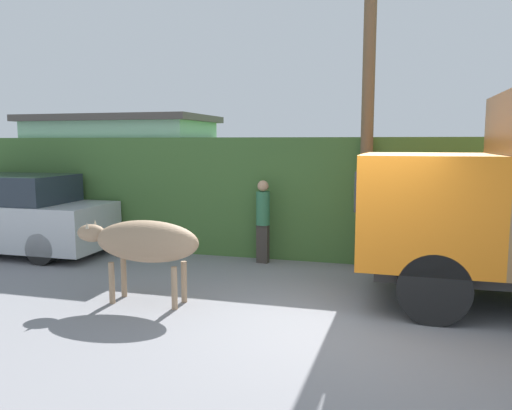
{
  "coord_description": "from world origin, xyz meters",
  "views": [
    {
      "loc": [
        0.55,
        -6.76,
        2.5
      ],
      "look_at": [
        -1.51,
        0.69,
        1.52
      ],
      "focal_mm": 35.0,
      "sensor_mm": 36.0,
      "label": 1
    }
  ],
  "objects_px": {
    "utility_pole": "(368,97)",
    "brown_cow": "(144,242)",
    "pedestrian_on_hill": "(263,216)",
    "parked_suv": "(10,216)"
  },
  "relations": [
    {
      "from": "utility_pole",
      "to": "brown_cow",
      "type": "bearing_deg",
      "value": -134.89
    },
    {
      "from": "brown_cow",
      "to": "pedestrian_on_hill",
      "type": "xyz_separation_m",
      "value": [
        1.12,
        3.0,
        0.01
      ]
    },
    {
      "from": "parked_suv",
      "to": "pedestrian_on_hill",
      "type": "height_order",
      "value": "parked_suv"
    },
    {
      "from": "pedestrian_on_hill",
      "to": "utility_pole",
      "type": "xyz_separation_m",
      "value": [
        2.04,
        0.18,
        2.38
      ]
    },
    {
      "from": "brown_cow",
      "to": "pedestrian_on_hill",
      "type": "bearing_deg",
      "value": 61.54
    },
    {
      "from": "parked_suv",
      "to": "pedestrian_on_hill",
      "type": "distance_m",
      "value": 5.75
    },
    {
      "from": "brown_cow",
      "to": "pedestrian_on_hill",
      "type": "height_order",
      "value": "pedestrian_on_hill"
    },
    {
      "from": "pedestrian_on_hill",
      "to": "parked_suv",
      "type": "bearing_deg",
      "value": 12.03
    },
    {
      "from": "brown_cow",
      "to": "pedestrian_on_hill",
      "type": "distance_m",
      "value": 3.2
    },
    {
      "from": "parked_suv",
      "to": "utility_pole",
      "type": "xyz_separation_m",
      "value": [
        7.76,
        0.8,
        2.5
      ]
    }
  ]
}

